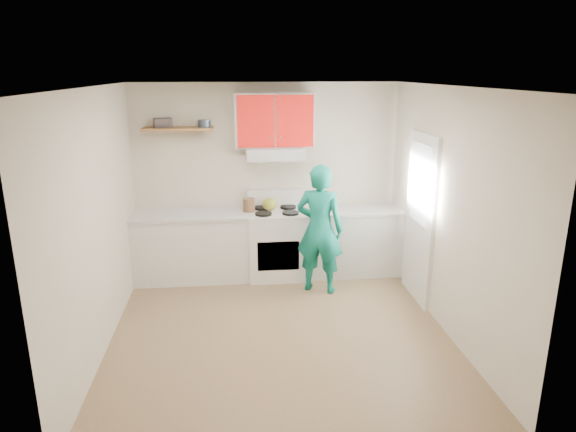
{
  "coord_description": "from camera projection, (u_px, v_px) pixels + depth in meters",
  "views": [
    {
      "loc": [
        -0.45,
        -4.95,
        2.76
      ],
      "look_at": [
        0.15,
        0.55,
        1.15
      ],
      "focal_mm": 31.55,
      "sensor_mm": 36.0,
      "label": 1
    }
  ],
  "objects": [
    {
      "name": "door_glass",
      "position": [
        421.0,
        184.0,
        5.99
      ],
      "size": [
        0.01,
        0.55,
        0.95
      ],
      "primitive_type": "cube",
      "color": "white",
      "rests_on": "door"
    },
    {
      "name": "right_wall",
      "position": [
        448.0,
        212.0,
        5.37
      ],
      "size": [
        0.04,
        3.8,
        2.6
      ],
      "primitive_type": "cube",
      "color": "beige",
      "rests_on": "floor"
    },
    {
      "name": "person",
      "position": [
        320.0,
        229.0,
        6.35
      ],
      "size": [
        0.71,
        0.61,
        1.66
      ],
      "primitive_type": "imported",
      "rotation": [
        0.0,
        0.0,
        2.73
      ],
      "color": "#0C7260",
      "rests_on": "floor"
    },
    {
      "name": "counter_right",
      "position": [
        350.0,
        241.0,
        7.06
      ],
      "size": [
        1.32,
        0.6,
        0.9
      ],
      "primitive_type": "cube",
      "color": "silver",
      "rests_on": "floor"
    },
    {
      "name": "crock",
      "position": [
        249.0,
        206.0,
        6.79
      ],
      "size": [
        0.17,
        0.17,
        0.2
      ],
      "primitive_type": "cylinder",
      "rotation": [
        0.0,
        0.0,
        -0.07
      ],
      "color": "#523624",
      "rests_on": "counter_left"
    },
    {
      "name": "floor",
      "position": [
        280.0,
        331.0,
        5.54
      ],
      "size": [
        3.8,
        3.8,
        0.0
      ],
      "primitive_type": "plane",
      "color": "brown",
      "rests_on": "ground"
    },
    {
      "name": "door",
      "position": [
        420.0,
        218.0,
        6.11
      ],
      "size": [
        0.05,
        0.85,
        2.05
      ],
      "primitive_type": "cube",
      "color": "white",
      "rests_on": "floor"
    },
    {
      "name": "kettle",
      "position": [
        270.0,
        204.0,
        6.85
      ],
      "size": [
        0.23,
        0.23,
        0.17
      ],
      "primitive_type": "ellipsoid",
      "rotation": [
        0.0,
        0.0,
        0.18
      ],
      "color": "olive",
      "rests_on": "stove"
    },
    {
      "name": "shelf",
      "position": [
        178.0,
        129.0,
        6.53
      ],
      "size": [
        0.9,
        0.3,
        0.04
      ],
      "primitive_type": "cube",
      "color": "brown",
      "rests_on": "back_wall"
    },
    {
      "name": "books",
      "position": [
        163.0,
        123.0,
        6.52
      ],
      "size": [
        0.26,
        0.21,
        0.12
      ],
      "primitive_type": "cube",
      "rotation": [
        0.0,
        0.0,
        0.24
      ],
      "color": "#3C3539",
      "rests_on": "shelf"
    },
    {
      "name": "cutting_board",
      "position": [
        340.0,
        209.0,
        6.95
      ],
      "size": [
        0.32,
        0.26,
        0.02
      ],
      "primitive_type": "cube",
      "rotation": [
        0.0,
        0.0,
        0.2
      ],
      "color": "olive",
      "rests_on": "counter_right"
    },
    {
      "name": "left_wall",
      "position": [
        98.0,
        223.0,
        4.99
      ],
      "size": [
        0.04,
        3.8,
        2.6
      ],
      "primitive_type": "cube",
      "color": "beige",
      "rests_on": "floor"
    },
    {
      "name": "range_hood",
      "position": [
        275.0,
        153.0,
        6.68
      ],
      "size": [
        0.76,
        0.44,
        0.15
      ],
      "primitive_type": "cube",
      "color": "silver",
      "rests_on": "back_wall"
    },
    {
      "name": "silicone_mat",
      "position": [
        380.0,
        210.0,
        6.95
      ],
      "size": [
        0.3,
        0.26,
        0.01
      ],
      "primitive_type": "cube",
      "rotation": [
        0.0,
        0.0,
        -0.08
      ],
      "color": "red",
      "rests_on": "counter_right"
    },
    {
      "name": "counter_left",
      "position": [
        192.0,
        247.0,
        6.84
      ],
      "size": [
        1.52,
        0.6,
        0.9
      ],
      "primitive_type": "cube",
      "color": "silver",
      "rests_on": "floor"
    },
    {
      "name": "stove",
      "position": [
        276.0,
        244.0,
        6.93
      ],
      "size": [
        0.76,
        0.65,
        0.92
      ],
      "primitive_type": "cube",
      "color": "white",
      "rests_on": "floor"
    },
    {
      "name": "ceiling",
      "position": [
        279.0,
        87.0,
        4.82
      ],
      "size": [
        3.6,
        3.8,
        0.04
      ],
      "primitive_type": "cube",
      "color": "white",
      "rests_on": "floor"
    },
    {
      "name": "front_wall",
      "position": [
        305.0,
        297.0,
        3.37
      ],
      "size": [
        3.6,
        0.04,
        2.6
      ],
      "primitive_type": "cube",
      "color": "beige",
      "rests_on": "floor"
    },
    {
      "name": "back_wall",
      "position": [
        267.0,
        179.0,
        6.99
      ],
      "size": [
        3.6,
        0.04,
        2.6
      ],
      "primitive_type": "cube",
      "color": "beige",
      "rests_on": "floor"
    },
    {
      "name": "tin",
      "position": [
        204.0,
        124.0,
        6.51
      ],
      "size": [
        0.17,
        0.17,
        0.1
      ],
      "primitive_type": "cylinder",
      "rotation": [
        0.0,
        0.0,
        0.05
      ],
      "color": "#333D4C",
      "rests_on": "shelf"
    },
    {
      "name": "upper_cabinets",
      "position": [
        274.0,
        120.0,
        6.62
      ],
      "size": [
        1.02,
        0.33,
        0.7
      ],
      "primitive_type": "cube",
      "color": "red",
      "rests_on": "back_wall"
    }
  ]
}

